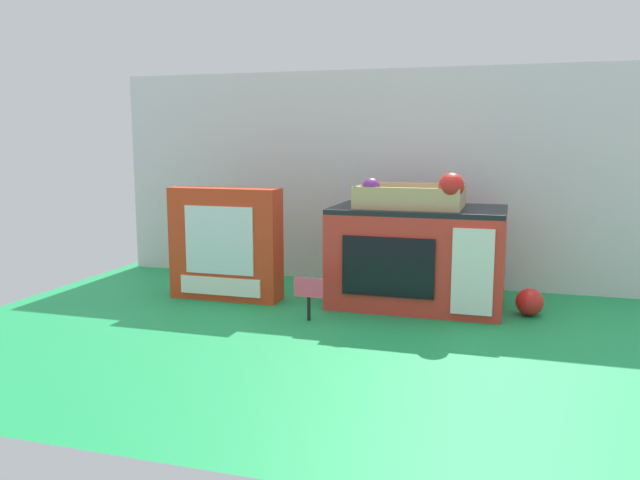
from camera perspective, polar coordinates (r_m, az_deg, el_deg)
ground_plane at (r=1.62m, az=3.48°, el=-5.76°), size 1.70×1.70×0.00m
display_back_panel at (r=1.85m, az=5.64°, el=5.51°), size 1.61×0.03×0.60m
toy_microwave at (r=1.62m, az=8.65°, el=-1.43°), size 0.42×0.26×0.25m
food_groups_crate at (r=1.59m, az=8.23°, el=3.75°), size 0.26×0.19×0.09m
cookie_set_box at (r=1.68m, az=-8.37°, el=-0.34°), size 0.29×0.08×0.29m
price_sign at (r=1.47m, az=-1.02°, el=-4.64°), size 0.07×0.01×0.10m
loose_toy_apple at (r=1.60m, az=18.08°, el=-5.25°), size 0.07×0.07×0.07m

